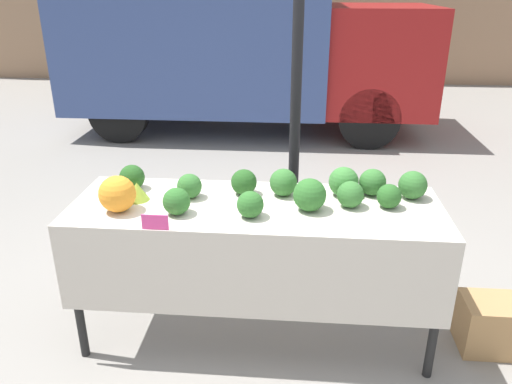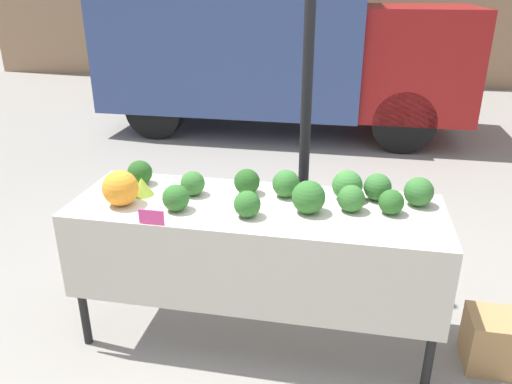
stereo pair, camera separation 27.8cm
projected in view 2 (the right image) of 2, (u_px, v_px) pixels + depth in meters
The scene contains 20 objects.
ground_plane at pixel (256, 331), 3.16m from camera, with size 40.00×40.00×0.00m, color gray.
tent_pole at pixel (306, 113), 3.22m from camera, with size 0.07×0.07×2.53m.
parked_truck at pixel (272, 43), 7.07m from camera, with size 5.03×1.98×2.29m.
market_table at pixel (254, 229), 2.81m from camera, with size 2.10×0.71×0.88m.
orange_cauliflower at pixel (120, 188), 2.78m from camera, with size 0.20×0.20×0.20m.
romanesco_head at pixel (142, 186), 2.93m from camera, with size 0.13×0.13×0.11m.
broccoli_head_0 at pixel (351, 199), 2.72m from camera, with size 0.15×0.15×0.15m.
broccoli_head_1 at pixel (193, 183), 2.93m from camera, with size 0.14×0.14×0.14m.
broccoli_head_2 at pixel (309, 197), 2.69m from camera, with size 0.18×0.18×0.18m.
broccoli_head_3 at pixel (419, 192), 2.79m from camera, with size 0.16×0.16×0.16m.
broccoli_head_4 at pixel (140, 173), 3.08m from camera, with size 0.15×0.15×0.15m.
broccoli_head_5 at pixel (247, 204), 2.65m from camera, with size 0.15×0.15×0.15m.
broccoli_head_6 at pixel (176, 198), 2.73m from camera, with size 0.15×0.15×0.15m.
broccoli_head_7 at pixel (378, 187), 2.86m from camera, with size 0.16×0.16×0.16m.
broccoli_head_8 at pixel (247, 182), 2.94m from camera, with size 0.15×0.15×0.15m.
broccoli_head_9 at pixel (286, 184), 2.90m from camera, with size 0.16×0.16×0.16m.
broccoli_head_10 at pixel (347, 185), 2.86m from camera, with size 0.17×0.17×0.17m.
broccoli_head_11 at pixel (391, 202), 2.69m from camera, with size 0.14×0.14×0.14m.
price_sign at pixel (151, 217), 2.58m from camera, with size 0.14×0.01×0.08m.
produce_crate at pixel (500, 341), 2.83m from camera, with size 0.37×0.29×0.32m.
Camera 2 is at (0.49, -2.52, 2.05)m, focal length 35.00 mm.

